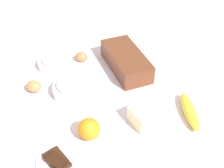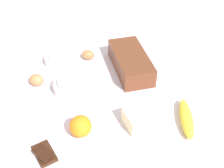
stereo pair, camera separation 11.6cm
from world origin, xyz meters
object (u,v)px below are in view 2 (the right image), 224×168
Objects in this scene: flour_bowl at (71,84)px; egg_near_butter at (88,55)px; sugar_bowl at (60,57)px; butter_block at (135,120)px; banana at (186,118)px; chocolate_plate at (45,155)px; orange_fruit at (81,126)px; loaf_pan at (131,62)px; egg_beside_bowl at (37,80)px.

flour_bowl is 2.54× the size of egg_near_butter.
sugar_bowl is 0.49m from butter_block.
chocolate_plate is (-0.00, -0.50, -0.01)m from banana.
egg_near_butter is at bearing -172.97° from butter_block.
banana is 2.50× the size of orange_fruit.
butter_block is at bearing 83.46° from orange_fruit.
banana is 0.54m from egg_near_butter.
flour_bowl is 1.04× the size of sugar_bowl.
loaf_pan is 0.55m from chocolate_plate.
flour_bowl is 0.46m from banana.
orange_fruit is 0.15m from chocolate_plate.
egg_near_butter is (-0.19, 0.12, -0.01)m from flour_bowl.
orange_fruit is at bearing -41.27° from loaf_pan.
loaf_pan is 0.31m from sugar_bowl.
butter_block is (0.46, 0.18, 0.00)m from sugar_bowl.
banana is at bearing 77.79° from butter_block.
sugar_bowl is at bearing -158.61° from butter_block.
chocolate_plate is (0.04, -0.32, -0.02)m from butter_block.
sugar_bowl is 0.51m from chocolate_plate.
butter_block is 1.59× the size of egg_near_butter.
butter_block reaches higher than egg_near_butter.
egg_beside_bowl is at bearing -43.82° from sugar_bowl.
egg_beside_bowl is 0.47× the size of chocolate_plate.
sugar_bowl is (-0.20, -0.01, -0.00)m from flour_bowl.
egg_beside_bowl is at bearing 176.86° from chocolate_plate.
loaf_pan is at bearing 135.32° from orange_fruit.
banana is 1.46× the size of chocolate_plate.
sugar_bowl reaches higher than banana.
banana is (0.29, 0.35, -0.01)m from flour_bowl.
butter_block is at bearing -14.33° from loaf_pan.
flour_bowl is at bearing -146.16° from butter_block.
orange_fruit is (0.29, -0.29, -0.00)m from loaf_pan.
chocolate_plate is (0.29, -0.15, -0.02)m from flour_bowl.
butter_block is (0.25, 0.17, -0.00)m from flour_bowl.
butter_block is at bearing 41.94° from egg_beside_bowl.
butter_block is (0.31, -0.10, -0.01)m from loaf_pan.
flour_bowl reaches higher than egg_near_butter.
loaf_pan reaches higher than flour_bowl.
butter_block is 1.47× the size of egg_beside_bowl.
egg_near_butter is 0.55m from chocolate_plate.
loaf_pan reaches higher than sugar_bowl.
sugar_bowl is 1.83× the size of orange_fruit.
orange_fruit reaches higher than egg_beside_bowl.
sugar_bowl is at bearing 164.20° from chocolate_plate.
sugar_bowl is at bearing 178.89° from orange_fruit.
sugar_bowl is 1.55× the size of butter_block.
banana reaches higher than chocolate_plate.
chocolate_plate is (0.49, -0.14, -0.02)m from sugar_bowl.
flour_bowl is 0.15m from egg_beside_bowl.
banana is 3.36× the size of egg_near_butter.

